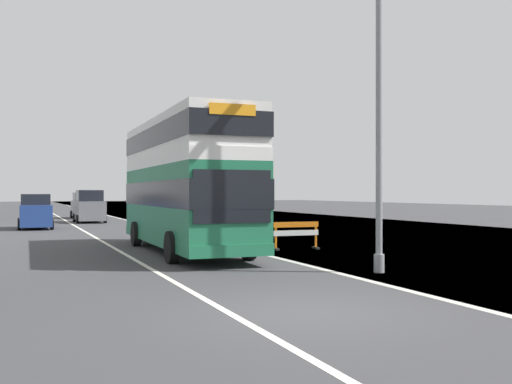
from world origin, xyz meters
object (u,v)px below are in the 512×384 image
(roadworks_barrier, at_px, (296,232))
(car_oncoming_near, at_px, (35,212))
(double_decker_bus, at_px, (185,182))
(lamppost_foreground, at_px, (379,120))
(car_receding_far, at_px, (85,206))
(car_receding_mid, at_px, (89,207))

(roadworks_barrier, height_order, car_oncoming_near, car_oncoming_near)
(double_decker_bus, height_order, lamppost_foreground, lamppost_foreground)
(lamppost_foreground, relative_size, car_receding_far, 1.99)
(car_oncoming_near, height_order, car_receding_mid, car_receding_mid)
(car_oncoming_near, bearing_deg, car_receding_mid, 59.01)
(double_decker_bus, distance_m, car_receding_mid, 23.30)
(roadworks_barrier, relative_size, car_oncoming_near, 0.44)
(roadworks_barrier, distance_m, car_receding_far, 31.69)
(double_decker_bus, relative_size, roadworks_barrier, 5.91)
(double_decker_bus, distance_m, roadworks_barrier, 4.66)
(lamppost_foreground, distance_m, roadworks_barrier, 7.55)
(car_receding_far, bearing_deg, roadworks_barrier, -81.80)
(lamppost_foreground, bearing_deg, car_receding_mid, 97.80)
(car_receding_far, bearing_deg, car_receding_mid, -93.35)
(lamppost_foreground, relative_size, roadworks_barrier, 4.77)
(lamppost_foreground, height_order, car_receding_far, lamppost_foreground)
(car_receding_far, bearing_deg, lamppost_foreground, -84.33)
(lamppost_foreground, xyz_separation_m, roadworks_barrier, (0.74, 6.65, -3.51))
(car_oncoming_near, bearing_deg, roadworks_barrier, -63.29)
(roadworks_barrier, xyz_separation_m, car_receding_mid, (-4.94, 24.04, 0.43))
(lamppost_foreground, bearing_deg, roadworks_barrier, 83.63)
(car_oncoming_near, distance_m, car_receding_mid, 7.56)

